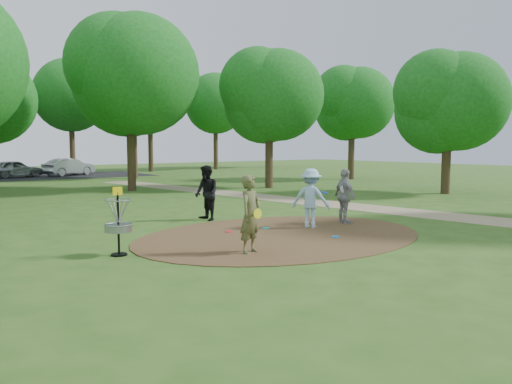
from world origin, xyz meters
TOP-DOWN VIEW (x-y plane):
  - ground at (0.00, 0.00)m, footprint 100.00×100.00m
  - dirt_clearing at (0.00, 0.00)m, footprint 8.40×8.40m
  - footpath at (6.50, 2.00)m, footprint 7.55×39.89m
  - parking_lot at (2.00, 30.00)m, footprint 14.00×8.00m
  - player_observer_with_disc at (-2.01, -1.29)m, footprint 0.77×0.65m
  - player_throwing_with_disc at (1.49, 0.48)m, footprint 1.28×1.31m
  - player_walking_with_disc at (-0.23, 3.58)m, footprint 0.72×0.90m
  - player_waiting_with_disc at (2.86, 0.40)m, footprint 0.65×1.08m
  - disc_ground_cyan at (0.27, 1.08)m, footprint 0.22×0.22m
  - disc_ground_blue at (0.93, -1.10)m, footprint 0.22×0.22m
  - disc_ground_red at (-0.92, 1.26)m, footprint 0.22×0.22m
  - car_left at (-0.83, 30.21)m, footprint 4.14×2.48m
  - car_right at (3.20, 30.37)m, footprint 4.38×2.94m
  - disc_golf_basket at (-4.50, 0.30)m, footprint 0.63×0.63m
  - tree_ring at (0.60, 8.89)m, footprint 37.22×45.59m

SIDE VIEW (x-z plane):
  - ground at x=0.00m, z-range 0.00..0.00m
  - parking_lot at x=2.00m, z-range 0.00..0.01m
  - footpath at x=6.50m, z-range 0.00..0.01m
  - dirt_clearing at x=0.00m, z-range 0.00..0.02m
  - disc_ground_cyan at x=0.27m, z-range 0.02..0.04m
  - disc_ground_blue at x=0.93m, z-range 0.02..0.04m
  - disc_ground_red at x=-0.92m, z-range 0.02..0.04m
  - car_left at x=-0.83m, z-range 0.00..1.32m
  - car_right at x=3.20m, z-range 0.00..1.37m
  - player_waiting_with_disc at x=2.86m, z-range 0.00..1.73m
  - disc_golf_basket at x=-4.50m, z-range 0.10..1.64m
  - player_throwing_with_disc at x=1.49m, z-range 0.00..1.76m
  - player_observer_with_disc at x=-2.01m, z-range 0.00..1.79m
  - player_walking_with_disc at x=-0.23m, z-range 0.00..1.80m
  - tree_ring at x=0.60m, z-range 0.70..9.80m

